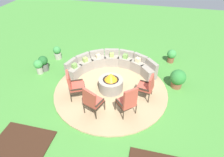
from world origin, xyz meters
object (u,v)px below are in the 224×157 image
lounge_chair_back_left (128,101)px  potted_plant_1 (178,78)px  potted_plant_0 (171,55)px  lounge_chair_back_right (147,86)px  potted_plant_2 (57,52)px  potted_plant_3 (44,63)px  lounge_chair_front_left (74,85)px  potted_plant_4 (39,66)px  curved_stone_bench (111,64)px  fire_pit (111,83)px  lounge_chair_front_right (92,101)px

lounge_chair_back_left → potted_plant_1: (1.72, 1.98, -0.21)m
potted_plant_0 → lounge_chair_back_right: bearing=-108.2°
potted_plant_1 → potted_plant_0: bearing=96.3°
potted_plant_0 → potted_plant_2: size_ratio=0.99×
potted_plant_3 → lounge_chair_front_left: bearing=-33.9°
potted_plant_4 → potted_plant_1: bearing=4.1°
potted_plant_4 → lounge_chair_back_right: bearing=-6.7°
potted_plant_0 → lounge_chair_back_left: bearing=-111.1°
curved_stone_bench → potted_plant_2: bearing=171.6°
lounge_chair_back_right → curved_stone_bench: bearing=58.8°
lounge_chair_back_left → potted_plant_2: 4.98m
potted_plant_0 → lounge_chair_front_left: bearing=-135.8°
fire_pit → lounge_chair_front_left: lounge_chair_front_left is taller
lounge_chair_back_left → potted_plant_3: 4.56m
potted_plant_3 → lounge_chair_back_right: bearing=-10.2°
lounge_chair_front_right → potted_plant_3: lounge_chair_front_right is taller
lounge_chair_front_left → lounge_chair_front_right: bearing=26.9°
potted_plant_3 → potted_plant_4: (-0.08, -0.28, 0.00)m
potted_plant_2 → lounge_chair_back_left: bearing=-35.9°
lounge_chair_back_left → potted_plant_2: bearing=99.8°
potted_plant_3 → lounge_chair_front_right: bearing=-34.6°
lounge_chair_front_left → potted_plant_4: size_ratio=1.62×
potted_plant_0 → potted_plant_1: size_ratio=0.83×
lounge_chair_back_right → potted_plant_2: size_ratio=1.49×
lounge_chair_back_right → potted_plant_2: lounge_chair_back_right is taller
lounge_chair_front_left → lounge_chair_front_right: size_ratio=0.93×
curved_stone_bench → potted_plant_2: curved_stone_bench is taller
lounge_chair_front_left → fire_pit: bearing=93.1°
potted_plant_3 → potted_plant_4: 0.29m
curved_stone_bench → lounge_chair_back_right: size_ratio=3.80×
potted_plant_4 → potted_plant_0: bearing=22.2°
lounge_chair_front_right → potted_plant_0: size_ratio=1.78×
lounge_chair_back_right → potted_plant_3: 4.80m
lounge_chair_front_left → potted_plant_4: 2.46m
fire_pit → lounge_chair_back_left: lounge_chair_back_left is taller
fire_pit → lounge_chair_back_right: 1.42m
fire_pit → potted_plant_1: 2.70m
curved_stone_bench → potted_plant_4: (-3.10, -0.94, 0.02)m
lounge_chair_front_left → potted_plant_0: size_ratio=1.66×
lounge_chair_back_right → potted_plant_3: size_ratio=1.39×
fire_pit → potted_plant_3: bearing=168.0°
lounge_chair_back_right → fire_pit: bearing=94.4°
lounge_chair_front_left → potted_plant_4: bearing=-144.4°
fire_pit → curved_stone_bench: size_ratio=0.25×
potted_plant_0 → curved_stone_bench: bearing=-152.1°
potted_plant_2 → potted_plant_4: potted_plant_4 is taller
fire_pit → curved_stone_bench: bearing=102.6°
fire_pit → lounge_chair_front_right: lounge_chair_front_right is taller
curved_stone_bench → lounge_chair_back_left: bearing=-65.2°
lounge_chair_back_right → potted_plant_1: size_ratio=1.26×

